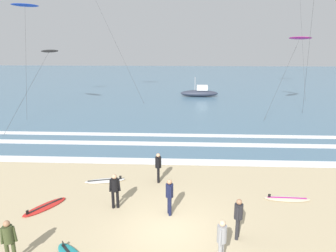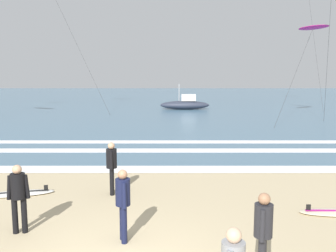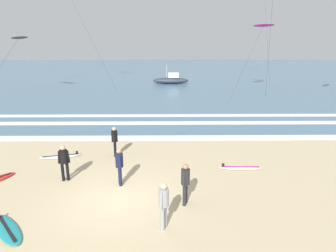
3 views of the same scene
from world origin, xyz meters
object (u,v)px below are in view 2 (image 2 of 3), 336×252
Objects in this scene: surfer_background_far at (110,163)px; surfer_left_near at (17,193)px; offshore_boat at (184,104)px; surfer_right_near at (122,199)px; surfer_mid_group at (262,229)px; surfboard_foreground_flat at (16,194)px; kite_magenta_high_left at (312,28)px.

surfer_background_far and surfer_left_near have the same top height.
surfer_left_near is at bearing -99.59° from offshore_boat.
offshore_boat is at bearing 82.85° from surfer_background_far.
surfer_right_near is at bearing -9.97° from surfer_left_near.
surfer_left_near is at bearing 170.03° from surfer_right_near.
surfer_mid_group and surfer_left_near have the same top height.
surfer_right_near is 0.73× the size of surfboard_foreground_flat.
surfer_mid_group is 0.16× the size of kite_magenta_high_left.
offshore_boat is (-11.02, 5.58, -7.19)m from kite_magenta_high_left.
surfer_right_near is (0.73, -3.20, 0.00)m from surfer_background_far.
surfer_background_far is 0.73× the size of surfboard_foreground_flat.
kite_magenta_high_left is (11.20, 27.23, 6.78)m from surfer_mid_group.
kite_magenta_high_left is at bearing -26.84° from offshore_boat.
surfer_left_near is 0.31× the size of offshore_boat.
surfboard_foreground_flat is 28.86m from offshore_boat.
surfer_background_far is 28.28m from offshore_boat.
surfer_right_near reaches higher than surfboard_foreground_flat.
surfer_background_far is 0.31× the size of offshore_boat.
surfer_right_near is 2.46m from surfer_left_near.
surfer_mid_group is 5.40m from surfer_left_near.
surfer_background_far is 3.24m from surfer_left_near.
surfer_right_near is at bearing -41.00° from surfboard_foreground_flat.
offshore_boat is (6.36, 28.15, 0.51)m from surfboard_foreground_flat.
surfer_mid_group is at bearing -21.42° from surfer_left_near.
offshore_boat is (3.52, 28.06, -0.40)m from surfer_background_far.
surfer_left_near is 0.16× the size of kite_magenta_high_left.
surfboard_foreground_flat is at bearing -127.61° from kite_magenta_high_left.
surfer_right_near is (-2.61, 1.55, 0.00)m from surfer_mid_group.
surfer_right_near is at bearing -95.10° from offshore_boat.
surfer_mid_group is 30.21m from kite_magenta_high_left.
surfer_mid_group is at bearing -112.36° from kite_magenta_high_left.
surfer_mid_group is 1.00× the size of surfer_right_near.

